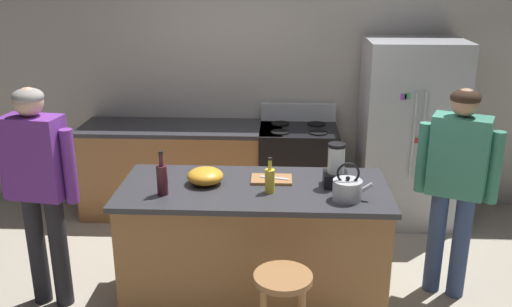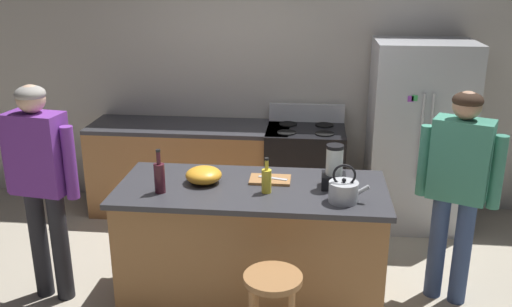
% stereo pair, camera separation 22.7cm
% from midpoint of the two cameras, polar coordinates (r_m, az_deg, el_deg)
% --- Properties ---
extents(ground_plane, '(14.00, 14.00, 0.00)m').
position_cam_midpoint_polar(ground_plane, '(4.46, 1.10, -14.45)').
color(ground_plane, '#B2A893').
extents(back_wall, '(8.00, 0.10, 2.70)m').
position_cam_midpoint_polar(back_wall, '(5.78, 2.85, 7.83)').
color(back_wall, '#BCB7AD').
rests_on(back_wall, ground_plane).
extents(kitchen_island, '(1.94, 0.86, 0.92)m').
position_cam_midpoint_polar(kitchen_island, '(4.23, 1.14, -9.18)').
color(kitchen_island, '#9E6B3D').
rests_on(kitchen_island, ground_plane).
extents(back_counter_run, '(2.00, 0.64, 0.92)m').
position_cam_midpoint_polar(back_counter_run, '(5.74, -5.53, -1.54)').
color(back_counter_run, '#9E6B3D').
rests_on(back_counter_run, ground_plane).
extents(refrigerator, '(0.90, 0.73, 1.79)m').
position_cam_midpoint_polar(refrigerator, '(5.56, 17.25, 1.71)').
color(refrigerator, '#B7BABF').
rests_on(refrigerator, ground_plane).
extents(stove_range, '(0.76, 0.65, 1.10)m').
position_cam_midpoint_polar(stove_range, '(5.60, 6.14, -1.95)').
color(stove_range, black).
rests_on(stove_range, ground_plane).
extents(person_by_island_left, '(0.60, 0.28, 1.66)m').
position_cam_midpoint_polar(person_by_island_left, '(4.28, -19.68, -2.01)').
color(person_by_island_left, '#26262B').
rests_on(person_by_island_left, ground_plane).
extents(person_by_sink_right, '(0.58, 0.36, 1.62)m').
position_cam_midpoint_polar(person_by_sink_right, '(4.30, 21.34, -2.45)').
color(person_by_sink_right, '#384C7A').
rests_on(person_by_sink_right, ground_plane).
extents(bar_stool, '(0.36, 0.36, 0.67)m').
position_cam_midpoint_polar(bar_stool, '(3.52, 3.63, -14.40)').
color(bar_stool, '#9E6B3D').
rests_on(bar_stool, ground_plane).
extents(blender_appliance, '(0.17, 0.17, 0.32)m').
position_cam_midpoint_polar(blender_appliance, '(4.02, 9.57, -1.67)').
color(blender_appliance, black).
rests_on(blender_appliance, kitchen_island).
extents(bottle_soda, '(0.07, 0.07, 0.26)m').
position_cam_midpoint_polar(bottle_soda, '(3.90, 2.75, -2.73)').
color(bottle_soda, yellow).
rests_on(bottle_soda, kitchen_island).
extents(bottle_wine, '(0.08, 0.08, 0.32)m').
position_cam_midpoint_polar(bottle_wine, '(3.93, -8.17, -2.38)').
color(bottle_wine, '#471923').
rests_on(bottle_wine, kitchen_island).
extents(mixing_bowl, '(0.27, 0.27, 0.12)m').
position_cam_midpoint_polar(mixing_bowl, '(4.09, -3.77, -2.22)').
color(mixing_bowl, orange).
rests_on(mixing_bowl, kitchen_island).
extents(tea_kettle, '(0.28, 0.20, 0.27)m').
position_cam_midpoint_polar(tea_kettle, '(3.82, 10.63, -3.77)').
color(tea_kettle, '#B7BABF').
rests_on(tea_kettle, kitchen_island).
extents(cutting_board, '(0.30, 0.20, 0.02)m').
position_cam_midpoint_polar(cutting_board, '(4.13, 3.03, -2.69)').
color(cutting_board, '#9E6B3D').
rests_on(cutting_board, kitchen_island).
extents(chef_knife, '(0.22, 0.08, 0.01)m').
position_cam_midpoint_polar(chef_knife, '(4.13, 3.31, -2.53)').
color(chef_knife, '#B7BABF').
rests_on(chef_knife, cutting_board).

